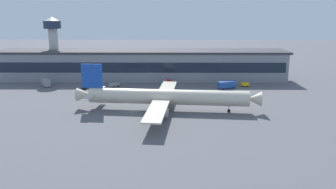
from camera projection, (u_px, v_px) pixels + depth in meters
ground_plane at (132, 111)px, 125.87m from camera, size 600.00×600.00×0.00m
terminal_building at (144, 65)px, 181.07m from camera, size 148.57×19.97×15.26m
airliner at (165, 97)px, 125.13m from camera, size 67.19×57.93×16.70m
control_tower at (53, 40)px, 182.22m from camera, size 9.02×9.02×32.14m
stair_truck at (46, 83)px, 164.42m from camera, size 5.52×6.24×3.55m
crew_van at (169, 82)px, 167.38m from camera, size 2.29×5.21×2.55m
follow_me_car at (85, 86)px, 160.49m from camera, size 2.31×4.54×1.85m
pushback_tractor at (114, 85)px, 164.26m from camera, size 5.05×5.36×1.75m
baggage_tug at (245, 84)px, 165.04m from camera, size 3.69×2.26×1.85m
fuel_truck at (227, 84)px, 160.79m from camera, size 8.82×5.94×3.35m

